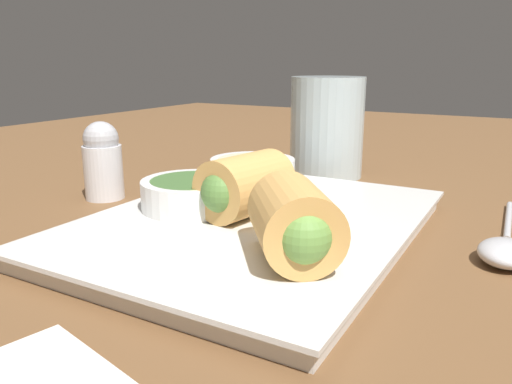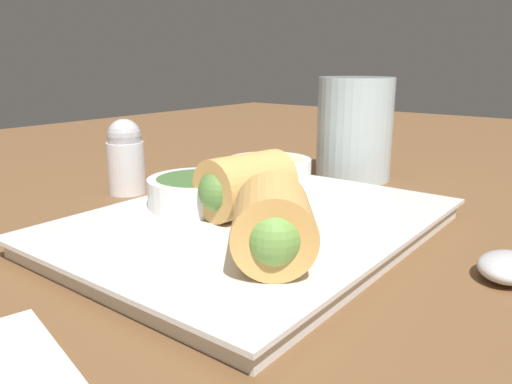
# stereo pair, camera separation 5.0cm
# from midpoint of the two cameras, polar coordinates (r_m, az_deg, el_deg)

# --- Properties ---
(table_surface) EXTENTS (1.80, 1.40, 0.02)m
(table_surface) POSITION_cam_midpoint_polar(r_m,az_deg,el_deg) (0.41, -4.98, -4.39)
(table_surface) COLOR brown
(table_surface) RESTS_ON ground
(serving_plate) EXTENTS (0.28, 0.21, 0.01)m
(serving_plate) POSITION_cam_midpoint_polar(r_m,az_deg,el_deg) (0.36, -3.94, -3.94)
(serving_plate) COLOR silver
(serving_plate) RESTS_ON table_surface
(roll_front_left) EXTENTS (0.07, 0.06, 0.04)m
(roll_front_left) POSITION_cam_midpoint_polar(r_m,az_deg,el_deg) (0.36, -5.67, 0.58)
(roll_front_left) COLOR #DBA356
(roll_front_left) RESTS_ON serving_plate
(roll_front_right) EXTENTS (0.08, 0.07, 0.04)m
(roll_front_right) POSITION_cam_midpoint_polar(r_m,az_deg,el_deg) (0.27, -0.64, -3.73)
(roll_front_right) COLOR #DBA356
(roll_front_right) RESTS_ON serving_plate
(dipping_bowl_near) EXTENTS (0.08, 0.08, 0.02)m
(dipping_bowl_near) POSITION_cam_midpoint_polar(r_m,az_deg,el_deg) (0.38, -10.99, -0.15)
(dipping_bowl_near) COLOR white
(dipping_bowl_near) RESTS_ON serving_plate
(dipping_bowl_far) EXTENTS (0.08, 0.08, 0.02)m
(dipping_bowl_far) POSITION_cam_midpoint_polar(r_m,az_deg,el_deg) (0.46, -3.53, 2.54)
(dipping_bowl_far) COLOR white
(dipping_bowl_far) RESTS_ON serving_plate
(spoon) EXTENTS (0.16, 0.04, 0.02)m
(spoon) POSITION_cam_midpoint_polar(r_m,az_deg,el_deg) (0.35, 23.12, -6.15)
(spoon) COLOR silver
(spoon) RESTS_ON table_surface
(drinking_glass) EXTENTS (0.08, 0.08, 0.11)m
(drinking_glass) POSITION_cam_midpoint_polar(r_m,az_deg,el_deg) (0.55, 5.42, 7.36)
(drinking_glass) COLOR silver
(drinking_glass) RESTS_ON table_surface
(salt_shaker) EXTENTS (0.04, 0.04, 0.07)m
(salt_shaker) POSITION_cam_midpoint_polar(r_m,az_deg,el_deg) (0.48, -20.02, 3.32)
(salt_shaker) COLOR silver
(salt_shaker) RESTS_ON table_surface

